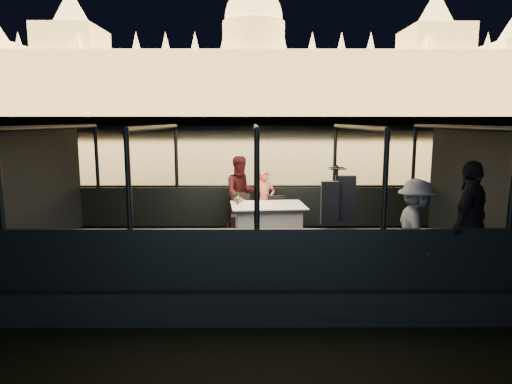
{
  "coord_description": "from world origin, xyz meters",
  "views": [
    {
      "loc": [
        -0.05,
        -8.32,
        2.93
      ],
      "look_at": [
        0.0,
        0.4,
        1.55
      ],
      "focal_mm": 32.0,
      "sensor_mm": 36.0,
      "label": 1
    }
  ],
  "objects_px": {
    "dining_table_central": "(268,223)",
    "chair_port_left": "(240,214)",
    "person_woman_coral": "(265,197)",
    "passenger_stripe": "(415,225)",
    "coat_stand": "(336,219)",
    "chair_port_right": "(276,213)",
    "passenger_dark": "(469,227)",
    "person_man_maroon": "(241,197)",
    "wine_bottle": "(238,197)"
  },
  "relations": [
    {
      "from": "dining_table_central",
      "to": "coat_stand",
      "type": "relative_size",
      "value": 0.83
    },
    {
      "from": "dining_table_central",
      "to": "wine_bottle",
      "type": "bearing_deg",
      "value": 172.61
    },
    {
      "from": "person_woman_coral",
      "to": "wine_bottle",
      "type": "height_order",
      "value": "person_woman_coral"
    },
    {
      "from": "passenger_dark",
      "to": "person_woman_coral",
      "type": "bearing_deg",
      "value": -93.9
    },
    {
      "from": "dining_table_central",
      "to": "person_man_maroon",
      "type": "distance_m",
      "value": 1.21
    },
    {
      "from": "coat_stand",
      "to": "passenger_stripe",
      "type": "bearing_deg",
      "value": -10.19
    },
    {
      "from": "chair_port_left",
      "to": "person_woman_coral",
      "type": "bearing_deg",
      "value": 33.86
    },
    {
      "from": "chair_port_right",
      "to": "person_man_maroon",
      "type": "distance_m",
      "value": 0.88
    },
    {
      "from": "chair_port_left",
      "to": "person_woman_coral",
      "type": "xyz_separation_m",
      "value": [
        0.53,
        0.37,
        0.3
      ]
    },
    {
      "from": "chair_port_right",
      "to": "passenger_stripe",
      "type": "distance_m",
      "value": 3.45
    },
    {
      "from": "passenger_dark",
      "to": "wine_bottle",
      "type": "height_order",
      "value": "passenger_dark"
    },
    {
      "from": "dining_table_central",
      "to": "passenger_stripe",
      "type": "relative_size",
      "value": 0.93
    },
    {
      "from": "coat_stand",
      "to": "person_man_maroon",
      "type": "relative_size",
      "value": 1.05
    },
    {
      "from": "chair_port_left",
      "to": "chair_port_right",
      "type": "relative_size",
      "value": 1.06
    },
    {
      "from": "passenger_stripe",
      "to": "wine_bottle",
      "type": "height_order",
      "value": "passenger_stripe"
    },
    {
      "from": "person_woman_coral",
      "to": "passenger_stripe",
      "type": "bearing_deg",
      "value": -76.75
    },
    {
      "from": "person_woman_coral",
      "to": "passenger_dark",
      "type": "distance_m",
      "value": 4.41
    },
    {
      "from": "dining_table_central",
      "to": "person_woman_coral",
      "type": "bearing_deg",
      "value": 92.39
    },
    {
      "from": "passenger_stripe",
      "to": "passenger_dark",
      "type": "distance_m",
      "value": 0.76
    },
    {
      "from": "person_man_maroon",
      "to": "passenger_stripe",
      "type": "relative_size",
      "value": 1.06
    },
    {
      "from": "coat_stand",
      "to": "chair_port_left",
      "type": "bearing_deg",
      "value": 122.35
    },
    {
      "from": "person_woman_coral",
      "to": "chair_port_left",
      "type": "bearing_deg",
      "value": -167.45
    },
    {
      "from": "chair_port_right",
      "to": "wine_bottle",
      "type": "bearing_deg",
      "value": -152.19
    },
    {
      "from": "coat_stand",
      "to": "passenger_stripe",
      "type": "xyz_separation_m",
      "value": [
        1.18,
        -0.21,
        -0.05
      ]
    },
    {
      "from": "chair_port_left",
      "to": "person_man_maroon",
      "type": "distance_m",
      "value": 0.53
    },
    {
      "from": "wine_bottle",
      "to": "person_man_maroon",
      "type": "bearing_deg",
      "value": 87.05
    },
    {
      "from": "chair_port_left",
      "to": "person_man_maroon",
      "type": "relative_size",
      "value": 0.51
    },
    {
      "from": "dining_table_central",
      "to": "chair_port_right",
      "type": "height_order",
      "value": "chair_port_right"
    },
    {
      "from": "dining_table_central",
      "to": "person_man_maroon",
      "type": "relative_size",
      "value": 0.88
    },
    {
      "from": "coat_stand",
      "to": "wine_bottle",
      "type": "height_order",
      "value": "coat_stand"
    },
    {
      "from": "dining_table_central",
      "to": "wine_bottle",
      "type": "distance_m",
      "value": 0.8
    },
    {
      "from": "chair_port_left",
      "to": "chair_port_right",
      "type": "distance_m",
      "value": 0.77
    },
    {
      "from": "chair_port_right",
      "to": "chair_port_left",
      "type": "bearing_deg",
      "value": 177.93
    },
    {
      "from": "dining_table_central",
      "to": "coat_stand",
      "type": "xyz_separation_m",
      "value": [
        1.01,
        -1.9,
        0.51
      ]
    },
    {
      "from": "dining_table_central",
      "to": "chair_port_left",
      "type": "relative_size",
      "value": 1.71
    },
    {
      "from": "coat_stand",
      "to": "chair_port_right",
      "type": "bearing_deg",
      "value": 107.4
    },
    {
      "from": "chair_port_left",
      "to": "person_woman_coral",
      "type": "height_order",
      "value": "person_woman_coral"
    },
    {
      "from": "dining_table_central",
      "to": "passenger_dark",
      "type": "distance_m",
      "value": 3.75
    },
    {
      "from": "chair_port_right",
      "to": "coat_stand",
      "type": "xyz_separation_m",
      "value": [
        0.81,
        -2.58,
        0.45
      ]
    },
    {
      "from": "dining_table_central",
      "to": "chair_port_right",
      "type": "distance_m",
      "value": 0.7
    },
    {
      "from": "coat_stand",
      "to": "person_woman_coral",
      "type": "xyz_separation_m",
      "value": [
        -1.05,
        2.86,
        -0.15
      ]
    },
    {
      "from": "chair_port_right",
      "to": "wine_bottle",
      "type": "height_order",
      "value": "wine_bottle"
    },
    {
      "from": "coat_stand",
      "to": "person_woman_coral",
      "type": "bearing_deg",
      "value": 110.17
    },
    {
      "from": "person_man_maroon",
      "to": "passenger_stripe",
      "type": "bearing_deg",
      "value": -66.09
    },
    {
      "from": "chair_port_right",
      "to": "person_man_maroon",
      "type": "bearing_deg",
      "value": 146.67
    },
    {
      "from": "chair_port_left",
      "to": "chair_port_right",
      "type": "height_order",
      "value": "chair_port_left"
    },
    {
      "from": "coat_stand",
      "to": "wine_bottle",
      "type": "relative_size",
      "value": 6.51
    },
    {
      "from": "dining_table_central",
      "to": "person_man_maroon",
      "type": "xyz_separation_m",
      "value": [
        -0.55,
        1.02,
        0.36
      ]
    },
    {
      "from": "dining_table_central",
      "to": "wine_bottle",
      "type": "xyz_separation_m",
      "value": [
        -0.6,
        0.08,
        0.53
      ]
    },
    {
      "from": "passenger_stripe",
      "to": "passenger_dark",
      "type": "bearing_deg",
      "value": -103.4
    }
  ]
}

